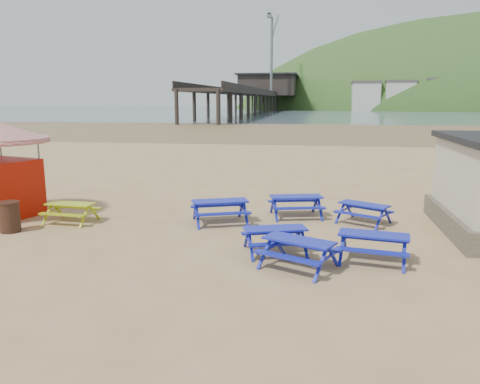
% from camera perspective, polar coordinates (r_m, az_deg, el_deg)
% --- Properties ---
extents(ground, '(400.00, 400.00, 0.00)m').
position_cam_1_polar(ground, '(15.60, -0.82, -4.66)').
color(ground, tan).
rests_on(ground, ground).
extents(wet_sand, '(400.00, 400.00, 0.00)m').
position_cam_1_polar(wet_sand, '(69.95, 7.23, 7.59)').
color(wet_sand, olive).
rests_on(wet_sand, ground).
extents(sea, '(400.00, 400.00, 0.00)m').
position_cam_1_polar(sea, '(184.84, 8.66, 9.72)').
color(sea, '#4C5F6D').
rests_on(sea, ground).
extents(picnic_table_blue_a, '(2.36, 2.14, 0.81)m').
position_cam_1_polar(picnic_table_blue_a, '(16.41, -2.46, -2.41)').
color(picnic_table_blue_a, '#1C1AA0').
rests_on(picnic_table_blue_a, ground).
extents(picnic_table_blue_b, '(2.14, 2.02, 0.71)m').
position_cam_1_polar(picnic_table_blue_b, '(16.91, 14.84, -2.55)').
color(picnic_table_blue_b, '#1C1AA0').
rests_on(picnic_table_blue_b, ground).
extents(picnic_table_blue_c, '(2.20, 1.94, 0.79)m').
position_cam_1_polar(picnic_table_blue_c, '(17.38, 6.83, -1.75)').
color(picnic_table_blue_c, '#1C1AA0').
rests_on(picnic_table_blue_c, ground).
extents(picnic_table_blue_d, '(2.27, 2.10, 0.76)m').
position_cam_1_polar(picnic_table_blue_d, '(12.18, 7.14, -7.47)').
color(picnic_table_blue_d, '#1C1AA0').
rests_on(picnic_table_blue_d, ground).
extents(picnic_table_blue_e, '(2.09, 1.88, 0.73)m').
position_cam_1_polar(picnic_table_blue_e, '(13.29, 4.29, -5.88)').
color(picnic_table_blue_e, '#1C1AA0').
rests_on(picnic_table_blue_e, ground).
extents(picnic_table_blue_f, '(2.03, 1.74, 0.76)m').
position_cam_1_polar(picnic_table_blue_f, '(13.07, 15.92, -6.51)').
color(picnic_table_blue_f, '#1C1AA0').
rests_on(picnic_table_blue_f, ground).
extents(picnic_table_yellow, '(1.74, 1.43, 0.70)m').
position_cam_1_polar(picnic_table_yellow, '(17.53, -19.93, -2.39)').
color(picnic_table_yellow, '#9BCD11').
rests_on(picnic_table_yellow, ground).
extents(litter_bin, '(0.69, 0.69, 1.01)m').
position_cam_1_polar(litter_bin, '(17.03, -26.28, -2.70)').
color(litter_bin, '#3C2216').
rests_on(litter_bin, ground).
extents(pier, '(24.00, 220.00, 39.29)m').
position_cam_1_polar(pier, '(194.11, 3.32, 11.50)').
color(pier, black).
rests_on(pier, ground).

